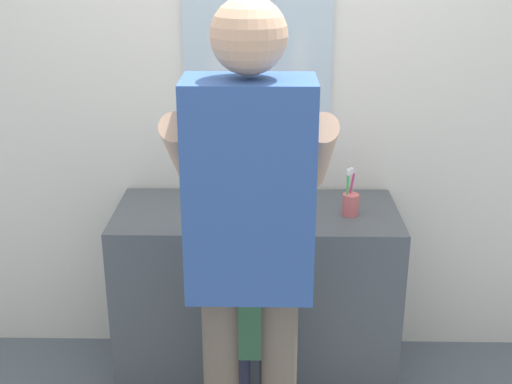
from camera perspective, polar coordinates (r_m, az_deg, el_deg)
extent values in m
cube|color=silver|center=(3.12, 0.15, 9.30)|extent=(4.40, 0.08, 2.70)
cube|color=silver|center=(3.05, 0.13, 11.09)|extent=(0.66, 0.02, 0.83)
cube|color=#4C5156|center=(3.14, 0.05, -8.73)|extent=(1.24, 0.54, 0.84)
cylinder|color=silver|center=(2.92, 0.04, -0.74)|extent=(0.38, 0.38, 0.11)
cylinder|color=#B1B1AD|center=(2.92, 0.04, -0.64)|extent=(0.31, 0.31, 0.09)
cylinder|color=#B7BABF|center=(3.13, 0.11, 1.46)|extent=(0.03, 0.03, 0.18)
cylinder|color=#B7BABF|center=(3.05, 0.10, 2.51)|extent=(0.02, 0.12, 0.02)
cylinder|color=#B7BABF|center=(3.16, -1.16, 0.35)|extent=(0.04, 0.04, 0.05)
cylinder|color=#B7BABF|center=(3.15, 1.38, 0.34)|extent=(0.04, 0.04, 0.05)
cylinder|color=#D86666|center=(2.93, 7.98, -1.06)|extent=(0.07, 0.07, 0.09)
cylinder|color=green|center=(2.91, 7.72, -0.10)|extent=(0.01, 0.03, 0.17)
cube|color=white|center=(2.87, 7.81, 1.68)|extent=(0.01, 0.02, 0.02)
cylinder|color=#E5387F|center=(2.92, 7.98, 0.01)|extent=(0.03, 0.01, 0.17)
cube|color=white|center=(2.89, 8.08, 1.77)|extent=(0.01, 0.02, 0.02)
cube|color=#427F56|center=(2.72, -0.09, -10.44)|extent=(0.19, 0.11, 0.34)
sphere|color=#A87A5B|center=(2.61, -0.10, -6.02)|extent=(0.11, 0.11, 0.11)
cylinder|color=#A87A5B|center=(2.79, -2.29, -8.95)|extent=(0.05, 0.24, 0.18)
cylinder|color=#A87A5B|center=(2.78, 2.17, -8.99)|extent=(0.05, 0.24, 0.18)
cube|color=#33569E|center=(2.18, -0.57, 0.16)|extent=(0.42, 0.24, 0.73)
sphere|color=#D8A884|center=(2.06, -0.62, 13.06)|extent=(0.24, 0.24, 0.24)
cylinder|color=#D8A884|center=(2.36, -6.04, 3.26)|extent=(0.10, 0.51, 0.40)
cylinder|color=#D8A884|center=(2.35, 5.16, 3.21)|extent=(0.10, 0.51, 0.40)
cylinder|color=green|center=(2.59, 4.74, 0.45)|extent=(0.01, 0.14, 0.03)
cube|color=white|center=(2.66, 4.65, 1.25)|extent=(0.01, 0.02, 0.02)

